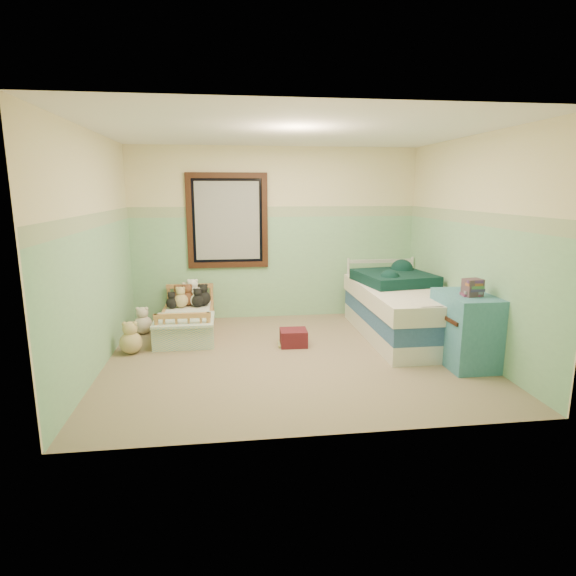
{
  "coord_description": "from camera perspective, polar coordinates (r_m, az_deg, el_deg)",
  "views": [
    {
      "loc": [
        -0.72,
        -5.1,
        1.89
      ],
      "look_at": [
        -0.0,
        0.35,
        0.74
      ],
      "focal_mm": 29.26,
      "sensor_mm": 36.0,
      "label": 1
    }
  ],
  "objects": [
    {
      "name": "wall_front",
      "position": [
        3.44,
        4.74,
        1.07
      ],
      "size": [
        4.2,
        0.04,
        2.5
      ],
      "primitive_type": "cube",
      "color": "beige",
      "rests_on": "floor"
    },
    {
      "name": "wall_back",
      "position": [
        6.97,
        -1.52,
        6.59
      ],
      "size": [
        4.2,
        0.04,
        2.5
      ],
      "primitive_type": "cube",
      "color": "beige",
      "rests_on": "floor"
    },
    {
      "name": "extra_plush_2",
      "position": [
        6.68,
        -10.26,
        -1.25
      ],
      "size": [
        0.21,
        0.21,
        0.21
      ],
      "primitive_type": "sphere",
      "color": "black",
      "rests_on": "toddler_mattress"
    },
    {
      "name": "toddler_mattress",
      "position": [
        6.4,
        -12.15,
        -3.43
      ],
      "size": [
        0.61,
        1.29,
        0.12
      ],
      "primitive_type": "cube",
      "color": "white",
      "rests_on": "toddler_bed_frame"
    },
    {
      "name": "wall_left",
      "position": [
        5.32,
        -22.5,
        4.05
      ],
      "size": [
        0.04,
        3.6,
        2.5
      ],
      "primitive_type": "cube",
      "color": "beige",
      "rests_on": "floor"
    },
    {
      "name": "window_blinds",
      "position": [
        6.89,
        -7.37,
        8.1
      ],
      "size": [
        0.92,
        0.01,
        1.12
      ],
      "primitive_type": "cube",
      "color": "#B3B3B0",
      "rests_on": "window_frame"
    },
    {
      "name": "floor",
      "position": [
        5.49,
        0.53,
        -8.39
      ],
      "size": [
        4.2,
        3.6,
        0.02
      ],
      "primitive_type": "cube",
      "color": "#907759",
      "rests_on": "ground"
    },
    {
      "name": "book_stack",
      "position": [
        5.32,
        21.51,
        0.06
      ],
      "size": [
        0.2,
        0.17,
        0.18
      ],
      "primitive_type": "cube",
      "rotation": [
        0.0,
        0.0,
        0.16
      ],
      "color": "brown",
      "rests_on": "dresser"
    },
    {
      "name": "toddler_bed_frame",
      "position": [
        6.43,
        -12.09,
        -4.69
      ],
      "size": [
        0.67,
        1.34,
        0.17
      ],
      "primitive_type": "cube",
      "color": "#BD7345",
      "rests_on": "floor"
    },
    {
      "name": "dresser",
      "position": [
        5.51,
        20.7,
        -4.71
      ],
      "size": [
        0.49,
        0.79,
        0.79
      ],
      "primitive_type": "cube",
      "color": "teal",
      "rests_on": "floor"
    },
    {
      "name": "extra_plush_4",
      "position": [
        6.62,
        -13.93,
        -1.77
      ],
      "size": [
        0.16,
        0.16,
        0.16
      ],
      "primitive_type": "sphere",
      "color": "black",
      "rests_on": "toddler_mattress"
    },
    {
      "name": "plush_bed_dark",
      "position": [
        6.62,
        -10.9,
        -1.52
      ],
      "size": [
        0.18,
        0.18,
        0.18
      ],
      "primitive_type": "sphere",
      "color": "black",
      "rests_on": "toddler_mattress"
    },
    {
      "name": "twin_boxspring",
      "position": [
        6.29,
        13.95,
        -2.86
      ],
      "size": [
        1.05,
        2.09,
        0.22
      ],
      "primitive_type": "cube",
      "color": "navy",
      "rests_on": "twin_bed_frame"
    },
    {
      "name": "red_pillow",
      "position": [
        5.81,
        0.68,
        -6.06
      ],
      "size": [
        0.34,
        0.3,
        0.2
      ],
      "primitive_type": "cube",
      "rotation": [
        0.0,
        0.0,
        -0.04
      ],
      "color": "maroon",
      "rests_on": "floor"
    },
    {
      "name": "wainscot_mint",
      "position": [
        7.02,
        -1.49,
        2.51
      ],
      "size": [
        4.2,
        0.01,
        1.5
      ],
      "primitive_type": "cube",
      "color": "#80B487",
      "rests_on": "floor"
    },
    {
      "name": "extra_plush_1",
      "position": [
        6.65,
        -11.02,
        -1.46
      ],
      "size": [
        0.18,
        0.18,
        0.18
      ],
      "primitive_type": "sphere",
      "color": "white",
      "rests_on": "toddler_mattress"
    },
    {
      "name": "twin_bed_frame",
      "position": [
        6.35,
        13.86,
        -4.78
      ],
      "size": [
        1.05,
        2.09,
        0.22
      ],
      "primitive_type": "cube",
      "color": "silver",
      "rests_on": "floor"
    },
    {
      "name": "plush_bed_tan",
      "position": [
        6.64,
        -12.88,
        -1.49
      ],
      "size": [
        0.2,
        0.2,
        0.2
      ],
      "primitive_type": "sphere",
      "color": "tan",
      "rests_on": "toddler_mattress"
    },
    {
      "name": "wall_right",
      "position": [
        5.86,
        21.4,
        4.77
      ],
      "size": [
        0.04,
        3.6,
        2.5
      ],
      "primitive_type": "cube",
      "color": "beige",
      "rests_on": "floor"
    },
    {
      "name": "floor_book",
      "position": [
        5.85,
        0.19,
        -6.85
      ],
      "size": [
        0.3,
        0.23,
        0.03
      ],
      "primitive_type": "cube",
      "rotation": [
        0.0,
        0.0,
        -0.05
      ],
      "color": "yellow",
      "rests_on": "floor"
    },
    {
      "name": "plush_floor_tan",
      "position": [
        5.84,
        -18.55,
        -6.32
      ],
      "size": [
        0.26,
        0.26,
        0.26
      ],
      "primitive_type": "sphere",
      "color": "tan",
      "rests_on": "floor"
    },
    {
      "name": "extra_plush_0",
      "position": [
        6.89,
        -12.17,
        -0.95
      ],
      "size": [
        0.2,
        0.2,
        0.2
      ],
      "primitive_type": "sphere",
      "color": "beige",
      "rests_on": "toddler_mattress"
    },
    {
      "name": "plush_bed_brown",
      "position": [
        6.86,
        -13.13,
        -1.13
      ],
      "size": [
        0.19,
        0.19,
        0.19
      ],
      "primitive_type": "sphere",
      "color": "brown",
      "rests_on": "toddler_mattress"
    },
    {
      "name": "plush_floor_cream",
      "position": [
        6.57,
        -17.22,
        -4.28
      ],
      "size": [
        0.25,
        0.25,
        0.25
      ],
      "primitive_type": "sphere",
      "color": "beige",
      "rests_on": "floor"
    },
    {
      "name": "patchwork_quilt",
      "position": [
        5.97,
        -12.49,
        -3.79
      ],
      "size": [
        0.73,
        0.67,
        0.03
      ],
      "primitive_type": "cube",
      "color": "#6DAFCE",
      "rests_on": "toddler_mattress"
    },
    {
      "name": "ceiling",
      "position": [
        5.19,
        0.59,
        18.71
      ],
      "size": [
        4.2,
        3.6,
        0.02
      ],
      "primitive_type": "cube",
      "color": "white",
      "rests_on": "wall_back"
    },
    {
      "name": "plush_bed_white",
      "position": [
        6.83,
        -11.48,
        -0.87
      ],
      "size": [
        0.24,
        0.24,
        0.24
      ],
      "primitive_type": "sphere",
      "color": "white",
      "rests_on": "toddler_mattress"
    },
    {
      "name": "twin_mattress",
      "position": [
        6.24,
        14.05,
        -0.91
      ],
      "size": [
        1.09,
        2.13,
        0.22
      ],
      "primitive_type": "cube",
      "color": "silver",
      "rests_on": "twin_boxspring"
    },
    {
      "name": "border_strip",
      "position": [
        6.93,
        -1.52,
        9.25
      ],
      "size": [
        4.2,
        0.01,
        0.15
      ],
      "primitive_type": "cube",
      "color": "#567A5B",
      "rests_on": "wall_back"
    },
    {
      "name": "teal_blanket",
      "position": [
        6.46,
        12.76,
        1.22
      ],
      "size": [
        1.02,
        1.07,
        0.14
      ],
      "primitive_type": "cube",
      "rotation": [
        0.0,
        0.0,
        0.16
      ],
      "color": "black",
      "rests_on": "twin_mattress"
    },
    {
      "name": "window_frame",
      "position": [
        6.88,
        -7.36,
        8.09
      ],
      "size": [
        1.16,
        0.06,
        1.36
      ],
      "primitive_type": "cube",
      "color": "black",
      "rests_on": "wall_back"
    },
    {
      "name": "extra_plush_3",
      "position": [
        6.72,
        -12.08,
        -1.25
      ],
      "size": [
        0.21,
        0.21,
        0.21
      ],
      "primitive_type": "sphere",
      "color": "brown",
      "rests_on": "toddler_mattress"
    }
  ]
}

